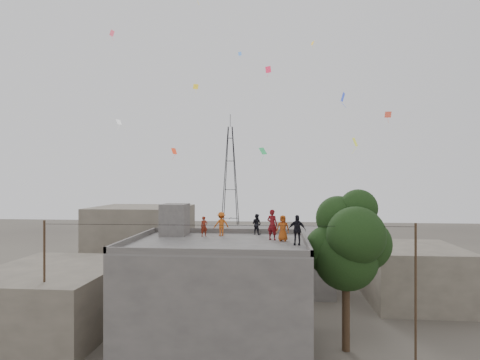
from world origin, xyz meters
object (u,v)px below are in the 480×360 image
object	(u,v)px
transmission_tower	(230,183)
stair_head_box	(175,219)
person_dark_adult	(297,230)
person_red_adult	(272,225)
tree	(349,242)

from	to	relation	value
transmission_tower	stair_head_box	bearing A→B (deg)	-88.77
stair_head_box	person_dark_adult	world-z (taller)	stair_head_box
transmission_tower	person_red_adult	xyz separation A→B (m)	(7.04, -38.90, -2.07)
person_red_adult	tree	bearing A→B (deg)	-160.20
person_red_adult	transmission_tower	bearing A→B (deg)	-53.26
transmission_tower	person_dark_adult	bearing A→B (deg)	-78.30
transmission_tower	person_dark_adult	world-z (taller)	transmission_tower
stair_head_box	person_dark_adult	distance (m)	8.24
person_dark_adult	stair_head_box	bearing A→B (deg)	166.30
tree	transmission_tower	size ratio (longest dim) A/B	0.45
stair_head_box	tree	bearing A→B (deg)	-10.74
transmission_tower	person_dark_adult	distance (m)	41.49
stair_head_box	transmission_tower	distance (m)	37.46
tree	transmission_tower	distance (m)	41.12
transmission_tower	person_dark_adult	xyz separation A→B (m)	(8.40, -40.58, -2.15)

